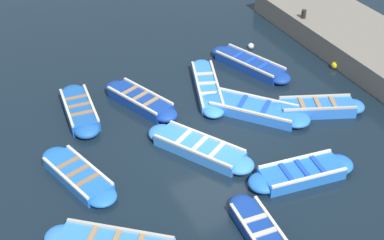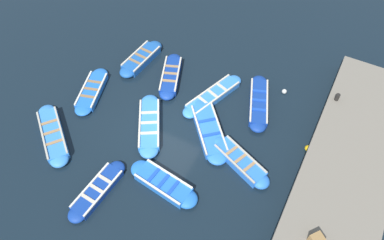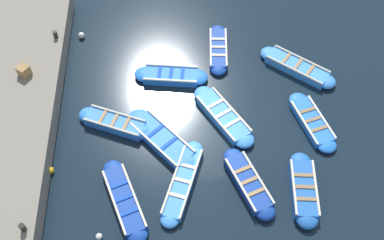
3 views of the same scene
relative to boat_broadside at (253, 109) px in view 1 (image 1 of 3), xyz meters
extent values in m
plane|color=black|center=(-1.78, -0.77, -0.17)|extent=(120.00, 120.00, 0.00)
cube|color=blue|center=(0.00, 0.00, -0.01)|extent=(2.67, 2.85, 0.34)
ellipsoid|color=blue|center=(-0.94, 1.09, -0.01)|extent=(1.35, 1.36, 0.34)
ellipsoid|color=blue|center=(0.94, -1.09, -0.01)|extent=(1.35, 1.36, 0.34)
cube|color=beige|center=(-0.36, -0.31, 0.20)|extent=(1.91, 2.19, 0.07)
cube|color=beige|center=(0.36, 0.31, 0.20)|extent=(1.91, 2.19, 0.07)
cube|color=#1947B7|center=(-0.27, 0.31, 0.18)|extent=(0.77, 0.70, 0.04)
cube|color=#1947B7|center=(0.27, -0.31, 0.18)|extent=(0.77, 0.70, 0.04)
ellipsoid|color=#3884E0|center=(-7.32, -2.65, 0.01)|extent=(1.18, 1.18, 0.36)
cube|color=#B2AD9E|center=(-5.94, -3.23, 0.22)|extent=(2.24, 1.83, 0.07)
cube|color=#9E7A51|center=(-6.68, -3.17, 0.21)|extent=(0.61, 0.70, 0.04)
cube|color=navy|center=(1.44, 2.59, 0.00)|extent=(1.77, 2.93, 0.35)
ellipsoid|color=navy|center=(0.96, 3.91, 0.00)|extent=(1.01, 1.03, 0.35)
ellipsoid|color=navy|center=(1.93, 1.27, 0.00)|extent=(1.01, 1.03, 0.35)
cube|color=beige|center=(1.08, 2.46, 0.21)|extent=(1.02, 2.61, 0.07)
cube|color=beige|center=(1.81, 2.72, 0.21)|extent=(1.02, 2.61, 0.07)
cube|color=#1947B7|center=(1.24, 3.15, 0.19)|extent=(0.75, 0.39, 0.04)
cube|color=#1947B7|center=(1.44, 2.59, 0.19)|extent=(0.75, 0.39, 0.04)
cube|color=#1947B7|center=(1.65, 2.03, 0.19)|extent=(0.75, 0.39, 0.04)
cube|color=navy|center=(-2.72, -4.90, -0.02)|extent=(0.98, 2.49, 0.30)
ellipsoid|color=navy|center=(-2.63, -3.68, -0.02)|extent=(0.79, 0.82, 0.30)
cube|color=silver|center=(-3.08, -4.87, 0.16)|extent=(0.26, 2.39, 0.07)
cube|color=silver|center=(-2.36, -4.92, 0.16)|extent=(0.26, 2.39, 0.07)
cube|color=beige|center=(-2.68, -4.38, 0.15)|extent=(0.71, 0.19, 0.04)
cube|color=beige|center=(-2.72, -4.90, 0.15)|extent=(0.71, 0.19, 0.04)
cube|color=navy|center=(-3.24, 2.15, 0.01)|extent=(1.68, 2.60, 0.37)
ellipsoid|color=navy|center=(-3.69, 3.30, 0.01)|extent=(1.02, 1.03, 0.37)
ellipsoid|color=navy|center=(-2.79, 1.01, 0.01)|extent=(1.02, 1.03, 0.37)
cube|color=beige|center=(-3.60, 2.01, 0.23)|extent=(0.95, 2.28, 0.07)
cube|color=beige|center=(-2.88, 2.29, 0.23)|extent=(0.95, 2.28, 0.07)
cube|color=#9E7A51|center=(-3.43, 2.64, 0.22)|extent=(0.75, 0.40, 0.04)
cube|color=#9E7A51|center=(-3.24, 2.15, 0.22)|extent=(0.75, 0.40, 0.04)
cube|color=#9E7A51|center=(-3.05, 1.67, 0.22)|extent=(0.75, 0.40, 0.04)
cube|color=blue|center=(-6.26, -0.55, -0.03)|extent=(1.54, 2.51, 0.29)
ellipsoid|color=blue|center=(-6.59, 0.57, -0.03)|extent=(1.04, 1.06, 0.29)
ellipsoid|color=blue|center=(-5.92, -1.68, -0.03)|extent=(1.04, 1.06, 0.29)
cube|color=silver|center=(-6.65, -0.67, 0.15)|extent=(0.74, 2.23, 0.07)
cube|color=silver|center=(-5.86, -0.43, 0.15)|extent=(0.74, 2.23, 0.07)
cube|color=olive|center=(-6.40, -0.07, 0.13)|extent=(0.80, 0.36, 0.04)
cube|color=olive|center=(-6.26, -0.55, 0.13)|extent=(0.80, 0.36, 0.04)
cube|color=olive|center=(-6.11, -1.03, 0.13)|extent=(0.80, 0.36, 0.04)
cube|color=#3884E0|center=(-2.58, -1.03, -0.01)|extent=(2.23, 2.88, 0.33)
ellipsoid|color=#3884E0|center=(-3.29, 0.17, -0.01)|extent=(1.19, 1.20, 0.33)
ellipsoid|color=#3884E0|center=(-1.87, -2.24, -0.01)|extent=(1.19, 1.20, 0.33)
cube|color=beige|center=(-2.95, -1.25, 0.20)|extent=(1.46, 2.40, 0.07)
cube|color=beige|center=(-2.21, -0.82, 0.20)|extent=(1.46, 2.40, 0.07)
cube|color=beige|center=(-2.88, -0.52, 0.18)|extent=(0.78, 0.54, 0.04)
cube|color=beige|center=(-2.58, -1.03, 0.18)|extent=(0.78, 0.54, 0.04)
cube|color=beige|center=(-2.28, -1.55, 0.18)|extent=(0.78, 0.54, 0.04)
cube|color=blue|center=(1.94, -0.91, 0.02)|extent=(2.62, 1.72, 0.38)
ellipsoid|color=blue|center=(0.78, -0.43, 0.02)|extent=(1.01, 1.00, 0.38)
ellipsoid|color=blue|center=(3.09, -1.39, 0.02)|extent=(1.01, 1.00, 0.38)
cube|color=#B2AD9E|center=(1.79, -1.25, 0.24)|extent=(2.29, 1.02, 0.07)
cube|color=#B2AD9E|center=(2.08, -0.56, 0.24)|extent=(2.29, 1.02, 0.07)
cube|color=#9E7A51|center=(1.45, -0.70, 0.23)|extent=(0.41, 0.72, 0.04)
cube|color=#9E7A51|center=(1.94, -0.91, 0.23)|extent=(0.41, 0.72, 0.04)
cube|color=#9E7A51|center=(2.43, -1.11, 0.23)|extent=(0.41, 0.72, 0.04)
cube|color=#1E59AD|center=(-5.27, 2.53, 0.02)|extent=(1.12, 2.40, 0.38)
ellipsoid|color=#1E59AD|center=(-5.17, 3.68, 0.02)|extent=(0.91, 0.93, 0.38)
ellipsoid|color=#1E59AD|center=(-5.38, 1.37, 0.02)|extent=(0.91, 0.93, 0.38)
cube|color=beige|center=(-5.68, 2.57, 0.24)|extent=(0.29, 2.27, 0.07)
cube|color=beige|center=(-4.87, 2.49, 0.24)|extent=(0.29, 2.27, 0.07)
cube|color=olive|center=(-5.23, 3.02, 0.23)|extent=(0.80, 0.21, 0.04)
cube|color=olive|center=(-5.27, 2.53, 0.23)|extent=(0.80, 0.21, 0.04)
cube|color=olive|center=(-5.32, 2.04, 0.23)|extent=(0.80, 0.21, 0.04)
cube|color=blue|center=(-0.46, -3.37, 0.00)|extent=(2.51, 1.24, 0.34)
ellipsoid|color=blue|center=(-1.65, -3.21, 0.00)|extent=(1.00, 0.97, 0.34)
ellipsoid|color=blue|center=(0.73, -3.52, 0.00)|extent=(1.00, 0.97, 0.34)
cube|color=silver|center=(-0.51, -3.80, 0.20)|extent=(2.35, 0.38, 0.07)
cube|color=silver|center=(-0.40, -2.94, 0.20)|extent=(2.35, 0.38, 0.07)
cube|color=#1947B7|center=(-0.97, -3.30, 0.19)|extent=(0.24, 0.84, 0.04)
cube|color=#1947B7|center=(-0.46, -3.37, 0.19)|extent=(0.24, 0.84, 0.04)
cube|color=#1947B7|center=(0.05, -3.43, 0.19)|extent=(0.24, 0.84, 0.04)
cube|color=#3884E0|center=(-0.74, 1.96, -0.03)|extent=(1.76, 3.15, 0.29)
ellipsoid|color=#3884E0|center=(-0.22, 3.41, -0.03)|extent=(0.92, 0.93, 0.29)
ellipsoid|color=#3884E0|center=(-1.25, 0.52, -0.03)|extent=(0.92, 0.93, 0.29)
cube|color=beige|center=(-1.06, 2.08, 0.16)|extent=(1.08, 2.85, 0.07)
cube|color=beige|center=(-0.41, 1.85, 0.16)|extent=(1.08, 2.85, 0.07)
cube|color=beige|center=(-0.52, 2.58, 0.14)|extent=(0.69, 0.36, 0.04)
cube|color=beige|center=(-0.74, 1.96, 0.14)|extent=(0.69, 0.36, 0.04)
cube|color=beige|center=(-0.95, 1.35, 0.14)|extent=(0.69, 0.36, 0.04)
cylinder|color=black|center=(4.71, 3.83, 0.90)|extent=(0.20, 0.20, 0.35)
sphere|color=silver|center=(2.31, 3.92, -0.05)|extent=(0.25, 0.25, 0.25)
sphere|color=#EAB214|center=(4.36, 1.16, -0.03)|extent=(0.28, 0.28, 0.28)
camera|label=1|loc=(-8.41, -12.26, 10.34)|focal=50.00mm
camera|label=2|loc=(3.99, -9.31, 14.01)|focal=35.00mm
camera|label=3|loc=(-0.66, 9.83, 15.32)|focal=42.00mm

